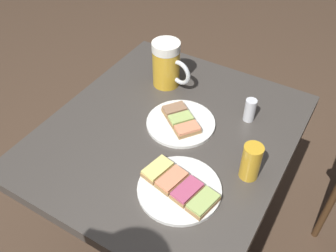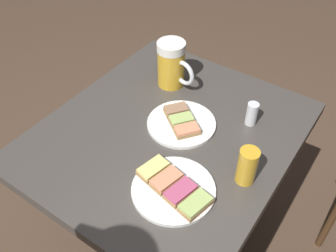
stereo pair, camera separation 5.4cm
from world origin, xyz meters
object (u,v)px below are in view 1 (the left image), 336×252
(beer_glass_small, at_px, (251,162))
(beer_mug, at_px, (167,64))
(salt_shaker, at_px, (250,110))
(plate_far, at_px, (179,188))
(plate_near, at_px, (181,122))

(beer_glass_small, bearing_deg, beer_mug, -31.04)
(beer_mug, xyz_separation_m, salt_shaker, (-0.30, 0.03, -0.04))
(plate_far, xyz_separation_m, beer_mug, (0.25, -0.36, 0.07))
(plate_far, bearing_deg, beer_glass_small, -134.06)
(plate_near, relative_size, plate_far, 0.97)
(plate_near, xyz_separation_m, salt_shaker, (-0.16, -0.12, 0.03))
(beer_mug, bearing_deg, plate_near, 132.28)
(plate_near, bearing_deg, beer_glass_small, 162.09)
(beer_glass_small, bearing_deg, plate_far, 45.94)
(beer_glass_small, bearing_deg, plate_near, -17.91)
(plate_near, height_order, beer_glass_small, beer_glass_small)
(beer_mug, relative_size, salt_shaker, 2.12)
(plate_near, distance_m, beer_glass_small, 0.26)
(plate_near, height_order, salt_shaker, salt_shaker)
(plate_near, distance_m, salt_shaker, 0.21)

